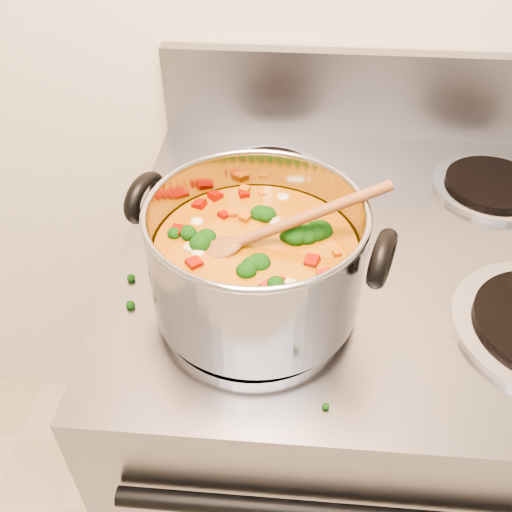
{
  "coord_description": "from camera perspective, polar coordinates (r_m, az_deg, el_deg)",
  "views": [
    {
      "loc": [
        -0.19,
        0.5,
        1.47
      ],
      "look_at": [
        -0.23,
        1.01,
        1.01
      ],
      "focal_mm": 40.0,
      "sensor_mm": 36.0,
      "label": 1
    }
  ],
  "objects": [
    {
      "name": "wooden_spoon",
      "position": [
        0.67,
        0.64,
        2.28
      ],
      "size": [
        0.24,
        0.09,
        0.09
      ],
      "rotation": [
        0.0,
        0.0,
        0.26
      ],
      "color": "brown",
      "rests_on": "stockpot"
    },
    {
      "name": "cooktop_crumbs",
      "position": [
        0.79,
        -0.36,
        -2.08
      ],
      "size": [
        0.37,
        0.28,
        0.01
      ],
      "color": "black",
      "rests_on": "electric_range"
    },
    {
      "name": "electric_range",
      "position": [
        1.21,
        9.67,
        -15.22
      ],
      "size": [
        0.79,
        0.71,
        1.08
      ],
      "color": "gray",
      "rests_on": "ground"
    },
    {
      "name": "stockpot",
      "position": [
        0.7,
        -0.04,
        -0.4
      ],
      "size": [
        0.33,
        0.26,
        0.16
      ],
      "rotation": [
        0.0,
        0.0,
        -0.31
      ],
      "color": "#9A9AA1",
      "rests_on": "electric_range"
    }
  ]
}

